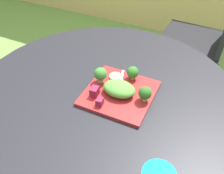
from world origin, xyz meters
The scene contains 11 objects.
patio_table centered at (0.00, 0.00, 0.51)m, with size 1.10×1.10×0.71m.
patio_chair centered at (0.28, 1.02, 0.53)m, with size 0.46×0.46×0.90m.
salad_plate centered at (0.05, 0.03, 0.71)m, with size 0.26×0.26×0.01m, color maroon.
fork centered at (0.04, 0.06, 0.72)m, with size 0.06×0.15×0.00m.
lettuce_mound centered at (0.06, 0.02, 0.75)m, with size 0.13×0.09×0.05m, color #519338.
broccoli_floret_0 centered at (0.07, 0.12, 0.75)m, with size 0.05×0.05×0.06m.
broccoli_floret_1 centered at (-0.04, 0.05, 0.76)m, with size 0.05×0.05×0.07m.
broccoli_floret_2 centered at (0.16, 0.02, 0.76)m, with size 0.05×0.05×0.06m.
cucumber_slice_0 centered at (0.00, 0.10, 0.72)m, with size 0.05×0.05×0.01m, color #8EB766.
beet_chunk_0 centered at (-0.03, -0.03, 0.74)m, with size 0.04×0.03×0.04m, color maroon.
beet_chunk_1 centered at (0.02, -0.07, 0.74)m, with size 0.03×0.02×0.03m, color maroon.
Camera 1 is at (0.34, -0.65, 1.40)m, focal length 41.10 mm.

